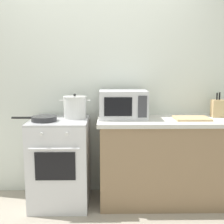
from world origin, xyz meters
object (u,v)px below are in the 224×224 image
(cutting_board, at_px, (192,118))
(stove, at_px, (60,162))
(frying_pan, at_px, (44,119))
(stock_pot, at_px, (75,107))
(microwave, at_px, (123,104))
(knife_block, at_px, (218,108))

(cutting_board, bearing_deg, stove, -179.95)
(frying_pan, distance_m, cutting_board, 1.54)
(stock_pot, bearing_deg, microwave, -0.82)
(cutting_board, bearing_deg, frying_pan, -177.32)
(stock_pot, distance_m, microwave, 0.52)
(cutting_board, xyz_separation_m, knife_block, (0.32, 0.14, 0.09))
(stove, relative_size, microwave, 1.84)
(stove, bearing_deg, knife_block, 4.72)
(stock_pot, height_order, knife_block, knife_block)
(frying_pan, height_order, knife_block, knife_block)
(cutting_board, bearing_deg, microwave, 173.80)
(knife_block, bearing_deg, stove, -175.28)
(frying_pan, xyz_separation_m, microwave, (0.82, 0.15, 0.12))
(stove, distance_m, stock_pot, 0.61)
(knife_block, bearing_deg, cutting_board, -156.43)
(stove, distance_m, frying_pan, 0.51)
(frying_pan, xyz_separation_m, knife_block, (1.86, 0.21, 0.07))
(stove, relative_size, knife_block, 3.39)
(stove, bearing_deg, stock_pot, 28.90)
(microwave, xyz_separation_m, cutting_board, (0.72, -0.08, -0.14))
(stock_pot, height_order, cutting_board, stock_pot)
(cutting_board, height_order, knife_block, knife_block)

